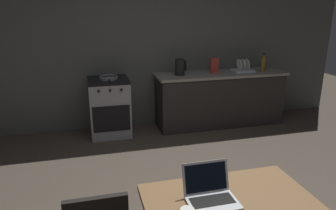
{
  "coord_description": "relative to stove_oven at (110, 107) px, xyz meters",
  "views": [
    {
      "loc": [
        -0.92,
        -2.48,
        1.95
      ],
      "look_at": [
        -0.03,
        0.96,
        0.83
      ],
      "focal_mm": 34.05,
      "sensor_mm": 36.0,
      "label": 1
    }
  ],
  "objects": [
    {
      "name": "back_wall",
      "position": [
        0.92,
        0.35,
        0.95
      ],
      "size": [
        6.4,
        0.1,
        2.79
      ],
      "primitive_type": "cube",
      "color": "#4E514C",
      "rests_on": "ground_plane"
    },
    {
      "name": "kitchen_counter",
      "position": [
        1.83,
        0.0,
        0.0
      ],
      "size": [
        2.16,
        0.64,
        0.89
      ],
      "color": "#282623",
      "rests_on": "ground_plane"
    },
    {
      "name": "stove_oven",
      "position": [
        0.0,
        0.0,
        0.0
      ],
      "size": [
        0.6,
        0.62,
        0.89
      ],
      "color": "gray",
      "rests_on": "ground_plane"
    },
    {
      "name": "laptop",
      "position": [
        0.41,
        -3.1,
        0.34
      ],
      "size": [
        0.32,
        0.29,
        0.22
      ],
      "rotation": [
        0.0,
        0.0,
        -0.07
      ],
      "color": "silver",
      "rests_on": "dining_table"
    },
    {
      "name": "electric_kettle",
      "position": [
        1.13,
        0.0,
        0.57
      ],
      "size": [
        0.18,
        0.16,
        0.26
      ],
      "color": "black",
      "rests_on": "kitchen_counter"
    },
    {
      "name": "bottle",
      "position": [
        2.57,
        -0.05,
        0.58
      ],
      "size": [
        0.07,
        0.07,
        0.3
      ],
      "color": "#8C601E",
      "rests_on": "kitchen_counter"
    },
    {
      "name": "frying_pan",
      "position": [
        0.01,
        -0.03,
        0.47
      ],
      "size": [
        0.27,
        0.45,
        0.05
      ],
      "color": "gray",
      "rests_on": "stove_oven"
    },
    {
      "name": "cereal_box",
      "position": [
        1.72,
        0.02,
        0.56
      ],
      "size": [
        0.13,
        0.05,
        0.24
      ],
      "color": "#B2382D",
      "rests_on": "kitchen_counter"
    },
    {
      "name": "dish_rack",
      "position": [
        2.23,
        0.0,
        0.49
      ],
      "size": [
        0.34,
        0.26,
        0.21
      ],
      "color": "silver",
      "rests_on": "kitchen_counter"
    }
  ]
}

